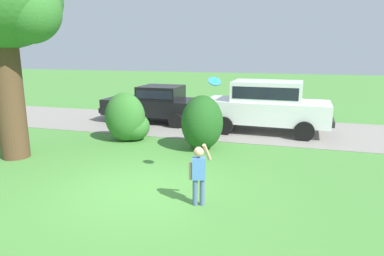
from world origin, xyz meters
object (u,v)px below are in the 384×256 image
oak_tree_large (3,4)px  parked_suv (267,104)px  child_thrower (199,171)px  frisbee (215,81)px  parked_sedan (157,102)px

oak_tree_large → parked_suv: bearing=37.8°
child_thrower → frisbee: bearing=88.9°
parked_sedan → parked_suv: 4.68m
oak_tree_large → frisbee: oak_tree_large is taller
oak_tree_large → parked_sedan: size_ratio=1.33×
parked_suv → child_thrower: parked_suv is taller
frisbee → oak_tree_large: bearing=175.8°
parked_suv → oak_tree_large: bearing=-142.2°
oak_tree_large → parked_sedan: 6.92m
parked_suv → child_thrower: (-0.78, -6.76, -0.36)m
parked_sedan → child_thrower: 8.29m
oak_tree_large → frisbee: bearing=-4.2°
child_thrower → frisbee: frisbee is taller
frisbee → child_thrower: bearing=-91.1°
parked_suv → child_thrower: bearing=-96.6°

